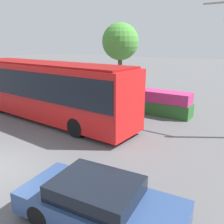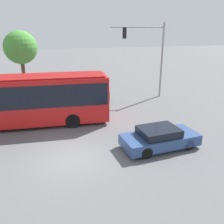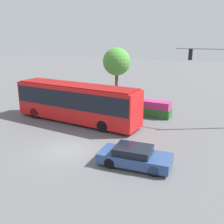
# 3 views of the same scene
# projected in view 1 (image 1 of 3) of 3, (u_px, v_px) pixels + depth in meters

# --- Properties ---
(city_bus) EXTENTS (12.13, 3.18, 3.44)m
(city_bus) POSITION_uv_depth(u_px,v_px,m) (46.00, 88.00, 14.20)
(city_bus) COLOR red
(city_bus) RESTS_ON ground
(sedan_foreground) EXTENTS (4.48, 2.29, 1.21)m
(sedan_foreground) POSITION_uv_depth(u_px,v_px,m) (99.00, 203.00, 6.09)
(sedan_foreground) COLOR navy
(sedan_foreground) RESTS_ON ground
(flowering_hedge) EXTENTS (7.87, 1.29, 1.54)m
(flowering_hedge) POSITION_uv_depth(u_px,v_px,m) (134.00, 99.00, 16.53)
(flowering_hedge) COLOR #286028
(flowering_hedge) RESTS_ON ground
(street_tree_left) EXTENTS (3.23, 3.23, 6.23)m
(street_tree_left) POSITION_uv_depth(u_px,v_px,m) (120.00, 42.00, 20.97)
(street_tree_left) COLOR brown
(street_tree_left) RESTS_ON ground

